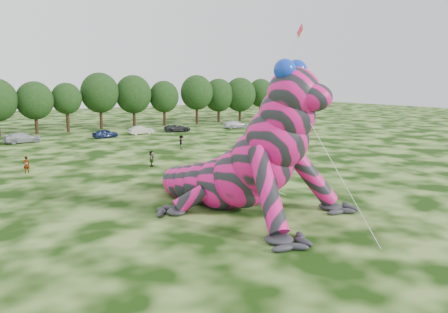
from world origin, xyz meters
TOP-DOWN VIEW (x-y plane):
  - ground at (0.00, 0.00)m, footprint 240.00×240.00m
  - inflatable_gecko at (-0.44, 3.27)m, footprint 24.62×26.39m
  - flying_kite at (11.33, 9.12)m, footprint 3.73×3.76m
  - tree_8 at (-4.22, 56.99)m, footprint 6.14×5.53m
  - tree_9 at (1.06, 57.35)m, footprint 5.27×4.74m
  - tree_10 at (7.40, 58.58)m, footprint 7.09×6.38m
  - tree_11 at (13.79, 58.20)m, footprint 7.01×6.31m
  - tree_12 at (20.01, 57.74)m, footprint 5.99×5.39m
  - tree_13 at (27.13, 57.13)m, footprint 6.83×6.15m
  - tree_14 at (33.46, 58.72)m, footprint 6.82×6.14m
  - tree_15 at (38.47, 57.77)m, footprint 7.17×6.45m
  - tree_16 at (45.45, 59.37)m, footprint 6.26×5.63m
  - tree_17 at (51.95, 56.66)m, footprint 6.98×6.28m
  - car_3 at (-7.88, 46.95)m, footprint 5.42×2.69m
  - car_4 at (4.18, 46.03)m, footprint 4.29×2.38m
  - car_5 at (10.66, 47.09)m, footprint 4.42×1.88m
  - car_6 at (17.62, 47.17)m, footprint 5.01×2.98m
  - car_7 at (29.37, 46.20)m, footprint 5.11×2.35m
  - spectator_5 at (1.15, 20.35)m, footprint 1.25×1.58m
  - spectator_0 at (-10.81, 23.77)m, footprint 0.68×0.50m
  - spectator_2 at (9.26, 29.25)m, footprint 1.17×1.37m

SIDE VIEW (x-z plane):
  - ground at x=0.00m, z-range 0.00..0.00m
  - car_6 at x=17.62m, z-range 0.00..1.30m
  - car_4 at x=4.18m, z-range 0.00..1.38m
  - car_5 at x=10.66m, z-range 0.00..1.42m
  - car_7 at x=29.37m, z-range 0.00..1.45m
  - car_3 at x=-7.88m, z-range 0.00..1.51m
  - spectator_5 at x=1.15m, z-range 0.00..1.68m
  - spectator_0 at x=-10.81m, z-range 0.00..1.72m
  - spectator_2 at x=9.26m, z-range 0.00..1.84m
  - tree_9 at x=1.06m, z-range 0.00..8.68m
  - tree_8 at x=-4.22m, z-range 0.00..8.94m
  - tree_12 at x=20.01m, z-range 0.00..8.97m
  - tree_16 at x=45.45m, z-range 0.00..9.37m
  - tree_14 at x=33.46m, z-range 0.00..9.40m
  - tree_15 at x=38.47m, z-range 0.00..9.63m
  - tree_11 at x=13.79m, z-range 0.00..10.07m
  - tree_13 at x=27.13m, z-range 0.00..10.13m
  - tree_17 at x=51.95m, z-range 0.00..10.30m
  - tree_10 at x=7.40m, z-range 0.00..10.50m
  - inflatable_gecko at x=-0.44m, z-range 0.00..10.56m
  - flying_kite at x=11.33m, z-range 5.49..20.12m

